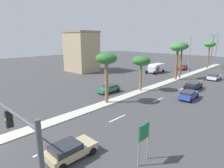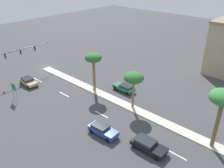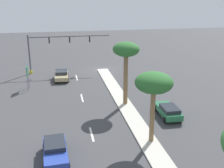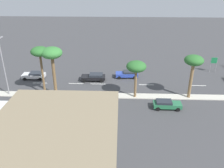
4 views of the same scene
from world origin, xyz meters
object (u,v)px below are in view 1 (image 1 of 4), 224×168
(palm_tree_left, at_px, (182,47))
(palm_tree_right, at_px, (210,45))
(street_lamp_far, at_px, (212,48))
(sedan_white_leading, at_px, (214,77))
(directional_road_sign, at_px, (144,136))
(street_lamp_rear, at_px, (217,48))
(palm_tree_leading, at_px, (141,61))
(sedan_black_center, at_px, (193,85))
(street_lamp_left, at_px, (190,53))
(sedan_red_rear, at_px, (183,67))
(sedan_blue_near, at_px, (189,95))
(palm_tree_center, at_px, (178,49))
(sedan_green_far, at_px, (109,88))
(commercial_building, at_px, (82,51))
(sedan_tan_inboard, at_px, (70,150))
(palm_tree_mid, at_px, (106,61))
(traffic_signal_gantry, at_px, (12,141))
(box_truck, at_px, (156,68))

(palm_tree_left, bearing_deg, palm_tree_right, 90.60)
(street_lamp_far, relative_size, sedan_white_leading, 2.41)
(directional_road_sign, height_order, street_lamp_rear, street_lamp_rear)
(palm_tree_right, xyz_separation_m, street_lamp_far, (-0.35, 4.39, -1.13))
(palm_tree_leading, height_order, sedan_black_center, palm_tree_leading)
(palm_tree_right, distance_m, street_lamp_left, 15.17)
(palm_tree_leading, distance_m, street_lamp_rear, 45.16)
(sedan_red_rear, bearing_deg, sedan_blue_near, -65.77)
(palm_tree_leading, xyz_separation_m, palm_tree_center, (0.49, 13.41, 1.75))
(street_lamp_far, distance_m, sedan_green_far, 45.97)
(directional_road_sign, xyz_separation_m, street_lamp_far, (-11.77, 57.63, 3.93))
(directional_road_sign, relative_size, sedan_green_far, 0.74)
(commercial_building, bearing_deg, sedan_black_center, 2.58)
(sedan_white_leading, bearing_deg, palm_tree_center, -137.75)
(sedan_tan_inboard, height_order, sedan_green_far, sedan_tan_inboard)
(directional_road_sign, xyz_separation_m, street_lamp_left, (-11.64, 38.15, 3.55))
(street_lamp_rear, distance_m, sedan_black_center, 38.49)
(palm_tree_mid, xyz_separation_m, palm_tree_right, (0.22, 45.40, 1.06))
(sedan_red_rear, distance_m, sedan_black_center, 24.02)
(street_lamp_far, distance_m, sedan_tan_inboard, 61.79)
(traffic_signal_gantry, xyz_separation_m, sedan_tan_inboard, (-1.52, 4.47, -3.30))
(street_lamp_rear, relative_size, sedan_blue_near, 2.29)
(box_truck, bearing_deg, sedan_blue_near, -47.27)
(palm_tree_leading, xyz_separation_m, sedan_red_rear, (-4.26, 29.00, -4.57))
(commercial_building, distance_m, street_lamp_left, 29.20)
(sedan_green_far, bearing_deg, traffic_signal_gantry, -58.64)
(directional_road_sign, relative_size, palm_tree_left, 0.39)
(palm_tree_mid, height_order, street_lamp_left, street_lamp_left)
(palm_tree_left, bearing_deg, sedan_black_center, -52.30)
(street_lamp_rear, relative_size, sedan_black_center, 2.17)
(commercial_building, relative_size, street_lamp_rear, 1.13)
(street_lamp_left, bearing_deg, palm_tree_mid, -89.99)
(palm_tree_mid, xyz_separation_m, palm_tree_left, (0.44, 24.24, 1.06))
(palm_tree_center, bearing_deg, palm_tree_leading, -92.09)
(commercial_building, height_order, street_lamp_far, commercial_building)
(street_lamp_rear, relative_size, sedan_white_leading, 2.33)
(directional_road_sign, height_order, commercial_building, commercial_building)
(palm_tree_center, relative_size, sedan_white_leading, 1.90)
(sedan_white_leading, height_order, sedan_black_center, sedan_black_center)
(sedan_white_leading, bearing_deg, sedan_tan_inboard, -89.59)
(street_lamp_far, height_order, sedan_green_far, street_lamp_far)
(sedan_red_rear, height_order, box_truck, box_truck)
(palm_tree_center, relative_size, palm_tree_right, 0.99)
(palm_tree_right, distance_m, box_truck, 20.77)
(sedan_tan_inboard, distance_m, box_truck, 41.22)
(sedan_white_leading, bearing_deg, sedan_black_center, -91.90)
(palm_tree_leading, bearing_deg, palm_tree_center, 87.91)
(traffic_signal_gantry, xyz_separation_m, sedan_green_far, (-12.24, 20.08, -3.31))
(sedan_red_rear, distance_m, box_truck, 11.26)
(palm_tree_right, bearing_deg, palm_tree_center, -89.71)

